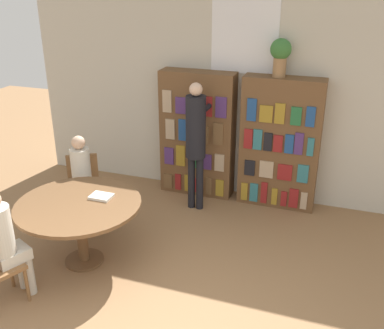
# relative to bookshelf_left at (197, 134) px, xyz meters

# --- Properties ---
(wall_back) EXTENTS (6.40, 0.07, 3.00)m
(wall_back) POSITION_rel_bookshelf_left_xyz_m (0.59, 0.19, 0.60)
(wall_back) COLOR beige
(wall_back) RESTS_ON ground_plane
(bookshelf_left) EXTENTS (1.07, 0.34, 1.82)m
(bookshelf_left) POSITION_rel_bookshelf_left_xyz_m (0.00, 0.00, 0.00)
(bookshelf_left) COLOR brown
(bookshelf_left) RESTS_ON ground_plane
(bookshelf_right) EXTENTS (1.07, 0.34, 1.82)m
(bookshelf_right) POSITION_rel_bookshelf_left_xyz_m (1.19, 0.00, -0.00)
(bookshelf_right) COLOR brown
(bookshelf_right) RESTS_ON ground_plane
(flower_vase) EXTENTS (0.27, 0.27, 0.49)m
(flower_vase) POSITION_rel_bookshelf_left_xyz_m (1.10, 0.00, 1.20)
(flower_vase) COLOR #997047
(flower_vase) RESTS_ON bookshelf_right
(reading_table) EXTENTS (1.37, 1.37, 0.76)m
(reading_table) POSITION_rel_bookshelf_left_xyz_m (-0.65, -2.14, -0.26)
(reading_table) COLOR brown
(reading_table) RESTS_ON ground_plane
(chair_left_side) EXTENTS (0.55, 0.55, 0.88)m
(chair_left_side) POSITION_rel_bookshelf_left_xyz_m (-1.16, -1.26, -0.42)
(chair_left_side) COLOR brown
(chair_left_side) RESTS_ON ground_plane
(seated_reader_left) EXTENTS (0.37, 0.40, 1.22)m
(seated_reader_left) POSITION_rel_bookshelf_left_xyz_m (-1.07, -1.42, -0.23)
(seated_reader_left) COLOR beige
(seated_reader_left) RESTS_ON ground_plane
(seated_reader_right) EXTENTS (0.38, 0.41, 1.21)m
(seated_reader_right) POSITION_rel_bookshelf_left_xyz_m (-0.99, -2.91, -0.22)
(seated_reader_right) COLOR beige
(seated_reader_right) RESTS_ON ground_plane
(librarian_standing) EXTENTS (0.27, 0.54, 1.78)m
(librarian_standing) POSITION_rel_bookshelf_left_xyz_m (0.15, -0.50, 0.17)
(librarian_standing) COLOR black
(librarian_standing) RESTS_ON ground_plane
(open_book_on_table) EXTENTS (0.24, 0.18, 0.03)m
(open_book_on_table) POSITION_rel_bookshelf_left_xyz_m (-0.47, -1.95, -0.14)
(open_book_on_table) COLOR silver
(open_book_on_table) RESTS_ON reading_table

